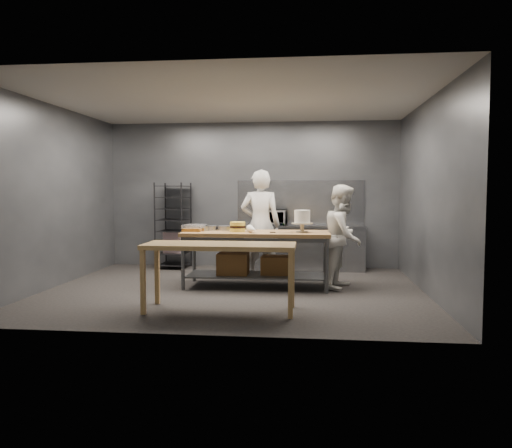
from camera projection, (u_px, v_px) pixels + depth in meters
The scene contains 16 objects.
ground at pixel (234, 290), 8.01m from camera, with size 6.00×6.00×0.00m, color black.
back_wall at pixel (252, 195), 10.39m from camera, with size 6.00×0.04×3.00m, color #4C4F54.
work_table at pixel (254, 253), 8.22m from camera, with size 2.40×0.90×0.92m.
near_counter at pixel (220, 250), 6.59m from camera, with size 2.00×0.70×0.90m.
back_counter at pixel (300, 247), 10.03m from camera, with size 2.60×0.60×0.90m.
splashback_panel at pixel (300, 202), 10.27m from camera, with size 2.60×0.02×0.90m, color slate.
speed_rack at pixel (173, 226), 10.20m from camera, with size 0.64×0.69×1.75m.
chef_behind at pixel (260, 225), 8.95m from camera, with size 0.72×0.47×1.96m, color silver.
chef_right at pixel (343, 237), 8.14m from camera, with size 0.82×0.64×1.69m, color silver.
microwave at pixel (273, 217), 10.05m from camera, with size 0.54×0.37×0.30m, color black.
frosted_cake_stand at pixel (302, 218), 8.03m from camera, with size 0.34×0.34×0.36m.
layer_cake at pixel (238, 227), 8.20m from camera, with size 0.25×0.25×0.16m.
cake_pans at pixel (212, 228), 8.46m from camera, with size 0.66×0.37×0.07m.
piping_bag at pixel (253, 229), 7.94m from camera, with size 0.12×0.12×0.38m, color white.
offset_spatula at pixel (278, 233), 7.97m from camera, with size 0.36×0.02×0.02m.
pastry_clamshells at pixel (194, 228), 8.32m from camera, with size 0.34×0.38×0.11m.
Camera 1 is at (1.20, -7.83, 1.62)m, focal length 35.00 mm.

